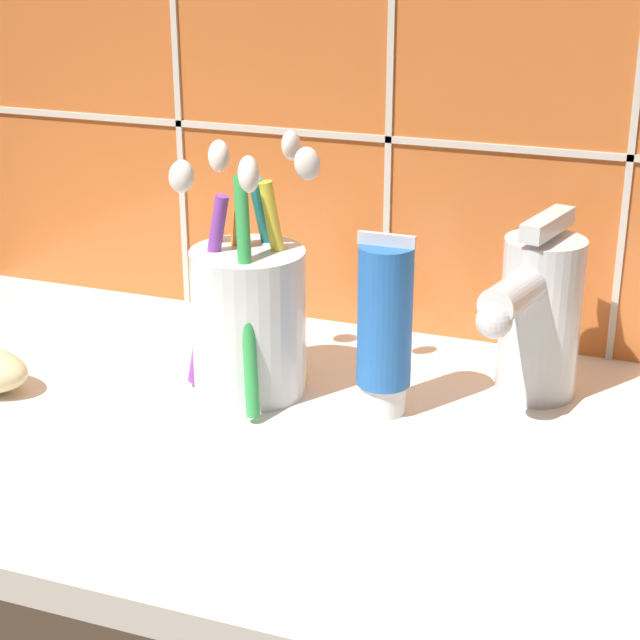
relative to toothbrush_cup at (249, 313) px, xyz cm
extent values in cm
cube|color=silver|center=(3.58, -4.73, -6.63)|extent=(69.35, 38.51, 2.00)
cube|color=#C6662D|center=(3.58, 14.77, 14.85)|extent=(79.35, 1.50, 44.96)
cube|color=beige|center=(3.58, 13.92, 9.45)|extent=(79.35, 0.24, 0.50)
cube|color=beige|center=(-12.02, 13.92, 14.85)|extent=(0.50, 0.24, 44.96)
cube|color=beige|center=(5.32, 13.92, 14.85)|extent=(0.50, 0.24, 44.96)
cube|color=beige|center=(22.66, 13.92, 14.85)|extent=(0.50, 0.24, 44.96)
cylinder|color=silver|center=(0.01, -0.07, -0.59)|extent=(7.74, 7.74, 10.08)
cylinder|color=yellow|center=(2.18, 1.02, 1.92)|extent=(3.22, 2.49, 14.46)
ellipsoid|color=white|center=(3.33, 1.75, 10.16)|extent=(2.41, 2.18, 2.45)
cylinder|color=teal|center=(0.47, 3.32, 1.94)|extent=(1.12, 6.35, 14.68)
ellipsoid|color=white|center=(0.58, 6.45, 10.15)|extent=(1.38, 2.41, 2.66)
cylinder|color=orange|center=(-1.56, 1.19, 1.91)|extent=(3.32, 2.44, 14.43)
ellipsoid|color=white|center=(-2.77, 1.89, 10.13)|extent=(2.41, 2.14, 2.45)
cylinder|color=purple|center=(-2.62, -0.86, 1.49)|extent=(3.53, 1.16, 13.61)
ellipsoid|color=white|center=(-4.11, -0.98, 9.28)|extent=(2.17, 1.45, 2.48)
cylinder|color=green|center=(1.16, -2.85, 2.28)|extent=(3.33, 4.77, 15.27)
ellipsoid|color=white|center=(2.37, -4.88, 10.85)|extent=(2.25, 2.57, 2.57)
cylinder|color=white|center=(9.57, -0.07, -4.60)|extent=(3.03, 3.03, 2.06)
cylinder|color=blue|center=(9.57, -0.07, 1.13)|extent=(3.57, 3.57, 9.40)
cube|color=silver|center=(9.57, -0.07, 6.23)|extent=(3.75, 0.36, 0.80)
cylinder|color=silver|center=(18.48, 6.35, -0.13)|extent=(5.42, 5.42, 11.01)
cylinder|color=silver|center=(17.62, 2.69, 2.96)|extent=(4.09, 7.87, 2.44)
sphere|color=silver|center=(16.76, -0.96, 2.14)|extent=(2.28, 2.28, 2.28)
cube|color=silver|center=(18.48, 6.35, 6.38)|extent=(2.73, 6.16, 1.20)
camera|label=1|loc=(27.96, -61.17, 26.00)|focal=60.00mm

